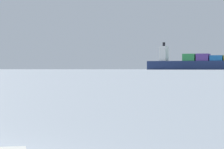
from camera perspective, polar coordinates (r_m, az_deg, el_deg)
cargo_ship at (r=726.73m, az=11.50°, el=1.34°), size 191.35×77.82×41.06m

